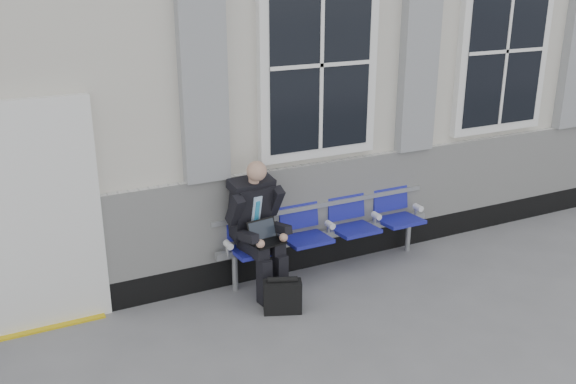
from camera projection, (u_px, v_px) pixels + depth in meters
ground at (554, 278)px, 6.95m from camera, size 70.00×70.00×0.00m
station_building at (381, 38)px, 9.13m from camera, size 14.40×4.40×4.49m
bench at (327, 222)px, 7.00m from camera, size 2.60×0.47×0.91m
businessman at (257, 222)px, 6.45m from camera, size 0.59×0.79×1.41m
briefcase at (283, 296)px, 6.22m from camera, size 0.40×0.28×0.38m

